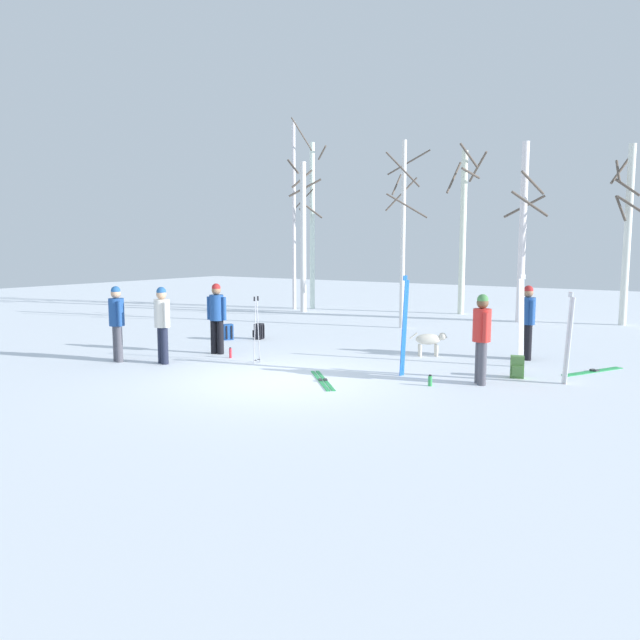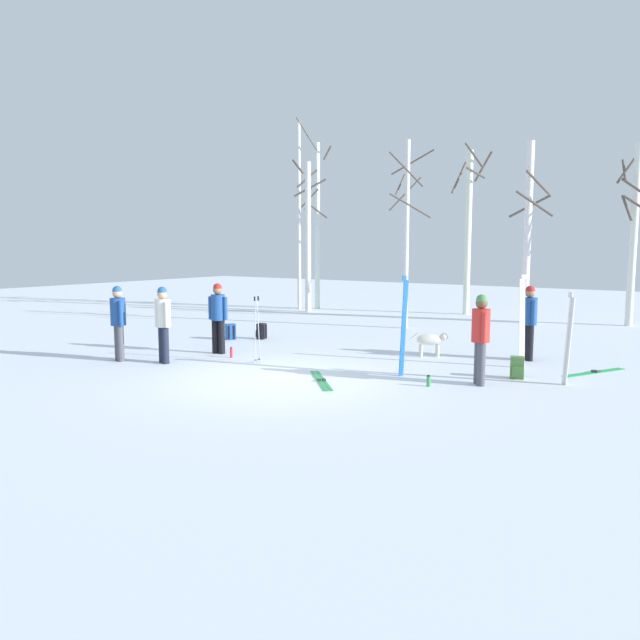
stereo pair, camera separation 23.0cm
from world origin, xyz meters
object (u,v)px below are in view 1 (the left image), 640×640
object	(u,v)px
person_2	(117,319)
birch_tree_4	(463,228)
birch_tree_1	(312,225)
birch_tree_0	(294,214)
ski_pair_lying_1	(593,371)
person_3	(217,314)
birch_tree_6	(627,231)
person_4	(527,317)
backpack_2	(259,332)
backpack_0	(228,332)
birch_tree_5	(523,231)
birch_tree_3	(403,229)
ski_pair_planted_2	(568,339)
backpack_1	(517,367)
person_0	(162,320)
water_bottle_0	(430,381)
person_1	(482,333)
ski_poles_0	(257,328)
ski_pair_planted_1	(521,321)
dog	(430,340)
ski_pair_planted_0	(404,326)
water_bottle_1	(230,353)
ski_pair_lying_0	(322,380)
birch_tree_2	(303,234)

from	to	relation	value
person_2	birch_tree_4	xyz separation A→B (m)	(2.91, 13.70, 2.31)
person_2	birch_tree_4	distance (m)	14.20
birch_tree_1	birch_tree_0	bearing A→B (deg)	-134.12
ski_pair_lying_1	birch_tree_1	distance (m)	14.66
person_3	birch_tree_6	distance (m)	13.80
person_4	backpack_2	size ratio (longest dim) A/B	3.90
ski_pair_lying_1	backpack_0	size ratio (longest dim) A/B	3.66
backpack_2	birch_tree_6	size ratio (longest dim) A/B	0.07
birch_tree_4	birch_tree_5	world-z (taller)	birch_tree_4
birch_tree_0	birch_tree_5	distance (m)	9.08
backpack_0	birch_tree_3	size ratio (longest dim) A/B	0.08
ski_pair_planted_2	birch_tree_4	distance (m)	12.37
backpack_1	birch_tree_4	world-z (taller)	birch_tree_4
person_3	ski_pair_planted_2	bearing A→B (deg)	8.81
backpack_1	person_0	bearing A→B (deg)	-157.63
backpack_0	water_bottle_0	world-z (taller)	backpack_0
backpack_0	backpack_1	size ratio (longest dim) A/B	1.00
birch_tree_3	person_1	bearing A→B (deg)	-53.22
birch_tree_1	birch_tree_6	distance (m)	11.62
person_3	birch_tree_6	bearing A→B (deg)	57.20
ski_poles_0	birch_tree_4	distance (m)	12.35
ski_pair_planted_1	birch_tree_5	size ratio (longest dim) A/B	0.33
ski_poles_0	dog	bearing A→B (deg)	45.54
ski_pair_planted_2	birch_tree_4	world-z (taller)	birch_tree_4
backpack_1	person_4	bearing A→B (deg)	100.70
ski_pair_lying_1	birch_tree_6	world-z (taller)	birch_tree_6
person_0	birch_tree_3	distance (m)	8.83
person_0	birch_tree_6	size ratio (longest dim) A/B	0.29
water_bottle_0	backpack_1	bearing A→B (deg)	54.77
birch_tree_5	ski_pair_planted_1	bearing A→B (deg)	-74.21
birch_tree_0	birch_tree_4	distance (m)	6.76
birch_tree_3	ski_pair_lying_1	bearing A→B (deg)	-32.21
ski_pair_planted_0	dog	bearing A→B (deg)	100.65
backpack_2	birch_tree_1	world-z (taller)	birch_tree_1
birch_tree_1	birch_tree_6	size ratio (longest dim) A/B	1.15
person_4	birch_tree_6	size ratio (longest dim) A/B	0.29
person_0	ski_pair_planted_1	size ratio (longest dim) A/B	0.85
backpack_2	water_bottle_1	xyz separation A→B (m)	(1.30, -2.63, -0.10)
ski_pair_planted_2	backpack_2	world-z (taller)	ski_pair_planted_2
ski_poles_0	water_bottle_0	bearing A→B (deg)	0.59
person_2	ski_pair_planted_2	world-z (taller)	ski_pair_planted_2
ski_pair_planted_2	birch_tree_1	bearing A→B (deg)	143.21
ski_pair_lying_1	backpack_0	distance (m)	9.38
ski_pair_planted_0	birch_tree_6	xyz separation A→B (m)	(2.52, 11.20, 2.08)
person_3	person_4	bearing A→B (deg)	27.74
ski_pair_lying_0	birch_tree_5	distance (m)	11.89
person_2	birch_tree_1	bearing A→B (deg)	103.75
birch_tree_2	birch_tree_4	bearing A→B (deg)	26.24
ski_pair_planted_1	birch_tree_0	xyz separation A→B (m)	(-11.26, 7.20, 2.88)
person_2	birch_tree_2	size ratio (longest dim) A/B	0.29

